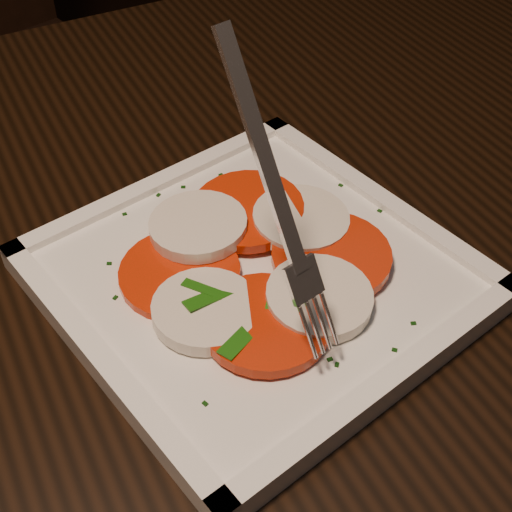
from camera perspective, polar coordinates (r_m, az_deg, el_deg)
table at (r=0.64m, az=1.21°, el=-3.10°), size 1.28×0.92×0.75m
plate at (r=0.51m, az=0.00°, el=-1.81°), size 0.29×0.29×0.01m
caprese_salad at (r=0.50m, az=-0.00°, el=-0.53°), size 0.21×0.22×0.02m
fork at (r=0.41m, az=0.56°, el=5.44°), size 0.05×0.10×0.17m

